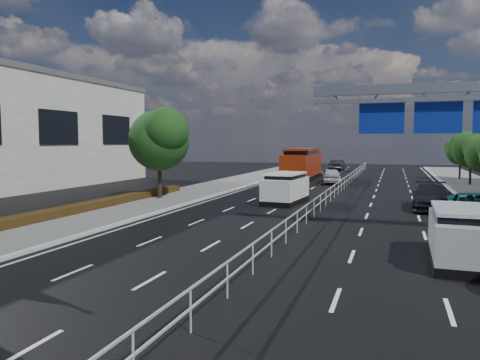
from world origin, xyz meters
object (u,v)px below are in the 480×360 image
(white_minivan, at_px, (286,188))
(red_bus, at_px, (302,163))
(silver_minivan, at_px, (462,236))
(near_car_dark, at_px, (338,165))
(parked_car_teal, at_px, (471,206))
(parked_car_dark, at_px, (432,197))
(near_car_silver, at_px, (332,176))
(overhead_gantry, at_px, (457,110))

(white_minivan, distance_m, red_bus, 20.52)
(silver_minivan, bearing_deg, near_car_dark, 102.37)
(parked_car_teal, bearing_deg, silver_minivan, -100.16)
(red_bus, xyz_separation_m, near_car_dark, (1.88, 17.88, -1.01))
(silver_minivan, relative_size, parked_car_dark, 0.86)
(red_bus, xyz_separation_m, silver_minivan, (12.02, -34.12, -0.87))
(near_car_silver, xyz_separation_m, near_car_dark, (-1.86, 21.70, 0.04))
(red_bus, xyz_separation_m, parked_car_dark, (12.02, -20.38, -1.03))
(near_car_silver, height_order, near_car_dark, near_car_dark)
(overhead_gantry, relative_size, white_minivan, 2.04)
(near_car_silver, height_order, parked_car_teal, near_car_silver)
(near_car_silver, bearing_deg, red_bus, -53.47)
(red_bus, distance_m, near_car_silver, 5.45)
(overhead_gantry, bearing_deg, near_car_silver, 108.48)
(near_car_dark, distance_m, parked_car_dark, 39.59)
(white_minivan, bearing_deg, silver_minivan, -50.89)
(parked_car_dark, bearing_deg, white_minivan, -177.87)
(overhead_gantry, height_order, near_car_dark, overhead_gantry)
(overhead_gantry, height_order, parked_car_teal, overhead_gantry)
(overhead_gantry, xyz_separation_m, silver_minivan, (-0.24, -4.79, -4.64))
(red_bus, height_order, near_car_silver, red_bus)
(white_minivan, bearing_deg, overhead_gantry, -38.22)
(near_car_silver, distance_m, parked_car_teal, 22.17)
(white_minivan, xyz_separation_m, near_car_silver, (1.07, 16.51, -0.26))
(near_car_dark, bearing_deg, parked_car_dark, 106.95)
(white_minivan, relative_size, red_bus, 0.43)
(overhead_gantry, xyz_separation_m, parked_car_teal, (1.56, 5.77, -4.91))
(near_car_dark, xyz_separation_m, parked_car_teal, (11.95, -41.44, -0.12))
(overhead_gantry, height_order, near_car_silver, overhead_gantry)
(overhead_gantry, distance_m, silver_minivan, 6.67)
(overhead_gantry, height_order, parked_car_dark, overhead_gantry)
(overhead_gantry, relative_size, parked_car_teal, 2.05)
(overhead_gantry, relative_size, parked_car_dark, 1.85)
(parked_car_teal, height_order, parked_car_dark, parked_car_dark)
(white_minivan, bearing_deg, parked_car_dark, 4.62)
(overhead_gantry, distance_m, parked_car_teal, 7.73)
(overhead_gantry, distance_m, white_minivan, 13.93)
(silver_minivan, bearing_deg, parked_car_teal, 81.65)
(white_minivan, height_order, parked_car_dark, white_minivan)
(white_minivan, xyz_separation_m, parked_car_teal, (11.16, -3.23, -0.34))
(red_bus, relative_size, parked_car_dark, 2.13)
(silver_minivan, distance_m, parked_car_dark, 13.74)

